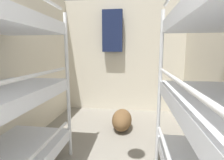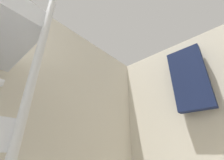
# 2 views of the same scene
# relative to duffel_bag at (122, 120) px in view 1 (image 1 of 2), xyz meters

# --- Properties ---
(wall_back) EXTENTS (2.83, 0.06, 2.53)m
(wall_back) POSITION_rel_duffel_bag_xyz_m (-0.06, 1.10, 1.09)
(wall_back) COLOR beige
(wall_back) RESTS_ON ground_plane
(duffel_bag) EXTENTS (0.35, 0.62, 0.35)m
(duffel_bag) POSITION_rel_duffel_bag_xyz_m (0.00, 0.00, 0.00)
(duffel_bag) COLOR brown
(duffel_bag) RESTS_ON ground_plane
(hanging_coat) EXTENTS (0.44, 0.12, 0.90)m
(hanging_coat) POSITION_rel_duffel_bag_xyz_m (-0.30, 0.95, 1.66)
(hanging_coat) COLOR #192347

